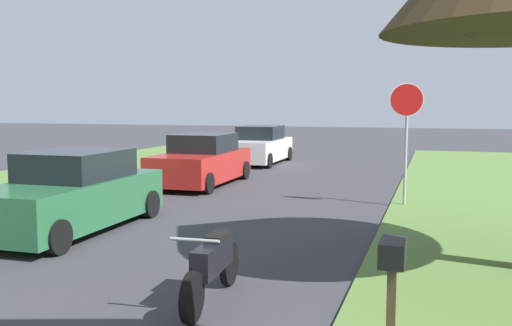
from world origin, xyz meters
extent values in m
cylinder|color=#9EA0A5|center=(3.93, 13.14, 1.17)|extent=(0.07, 0.32, 2.24)
cylinder|color=white|center=(3.93, 12.97, 2.61)|extent=(0.81, 0.17, 0.80)
cylinder|color=red|center=(3.93, 12.98, 2.61)|extent=(0.77, 0.18, 0.76)
cylinder|color=#4F4028|center=(5.46, 8.34, 4.08)|extent=(1.01, 1.35, 1.22)
cube|color=#28663D|center=(-2.22, 8.24, 0.59)|extent=(1.87, 4.42, 0.85)
cube|color=black|center=(-2.23, 8.46, 1.29)|extent=(1.62, 2.04, 0.56)
cylinder|color=black|center=(-1.34, 6.60, 0.30)|extent=(0.21, 0.60, 0.60)
cylinder|color=black|center=(-1.37, 9.90, 0.30)|extent=(0.21, 0.60, 0.60)
cylinder|color=black|center=(-3.11, 9.88, 0.30)|extent=(0.21, 0.60, 0.60)
cube|color=red|center=(-2.30, 15.00, 0.59)|extent=(1.87, 4.42, 0.85)
cube|color=black|center=(-2.30, 15.22, 1.29)|extent=(1.62, 2.04, 0.56)
cylinder|color=black|center=(-1.41, 13.36, 0.30)|extent=(0.21, 0.60, 0.60)
cylinder|color=black|center=(-3.15, 13.34, 0.30)|extent=(0.21, 0.60, 0.60)
cylinder|color=black|center=(-1.45, 16.66, 0.30)|extent=(0.21, 0.60, 0.60)
cylinder|color=black|center=(-3.19, 16.64, 0.30)|extent=(0.21, 0.60, 0.60)
cube|color=white|center=(-2.47, 21.61, 0.59)|extent=(1.87, 4.42, 0.85)
cube|color=black|center=(-2.47, 21.83, 1.29)|extent=(1.62, 2.04, 0.56)
cylinder|color=black|center=(-1.58, 19.97, 0.30)|extent=(0.21, 0.60, 0.60)
cylinder|color=black|center=(-3.32, 19.95, 0.30)|extent=(0.21, 0.60, 0.60)
cylinder|color=black|center=(-1.61, 23.27, 0.30)|extent=(0.21, 0.60, 0.60)
cylinder|color=black|center=(-3.35, 23.25, 0.30)|extent=(0.21, 0.60, 0.60)
cylinder|color=black|center=(2.02, 4.53, 0.30)|extent=(0.13, 0.60, 0.60)
cylinder|color=black|center=(1.94, 5.98, 0.30)|extent=(0.13, 0.60, 0.60)
cube|color=black|center=(1.98, 5.25, 0.58)|extent=(0.30, 1.03, 0.36)
cube|color=black|center=(1.97, 5.50, 0.78)|extent=(0.25, 0.57, 0.12)
cylinder|color=#9EA0A5|center=(2.02, 4.63, 0.95)|extent=(0.60, 0.07, 0.04)
cube|color=brown|center=(4.30, 3.75, 0.58)|extent=(0.08, 0.08, 1.05)
cube|color=black|center=(4.30, 3.75, 1.21)|extent=(0.22, 0.44, 0.22)
camera|label=1|loc=(4.64, -1.32, 2.51)|focal=40.23mm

